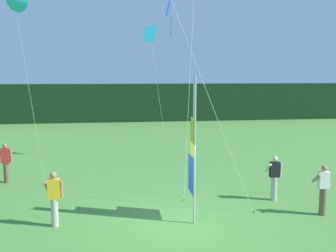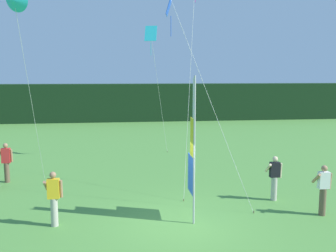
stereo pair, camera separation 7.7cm
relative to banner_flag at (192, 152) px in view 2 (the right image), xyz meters
The scene contains 10 objects.
ground_plane 2.28m from the banner_flag, 159.01° to the right, with size 120.00×120.00×0.00m, color #518E3D.
distant_treeline 26.66m from the banner_flag, 91.11° to the left, with size 80.00×2.40×3.69m, color black.
banner_flag is the anchor object (origin of this frame).
person_near_banner 8.95m from the banner_flag, 143.69° to the left, with size 0.55×0.48×1.72m.
person_mid_field 4.49m from the banner_flag, behind, with size 0.55×0.48×1.72m.
person_far_left 3.94m from the banner_flag, 24.25° to the left, with size 0.55×0.48×1.66m.
person_far_right 4.57m from the banner_flag, ahead, with size 0.55×0.48×1.70m.
kite_cyan_delta_0 7.41m from the banner_flag, 165.64° to the left, with size 0.94×3.65×7.43m.
kite_blue_diamond_1 5.16m from the banner_flag, 99.26° to the left, with size 2.84×2.16×7.76m.
kite_cyan_diamond_3 9.79m from the banner_flag, 93.35° to the left, with size 1.48×2.31×7.17m.
Camera 2 is at (-1.72, -11.33, 4.65)m, focal length 40.70 mm.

